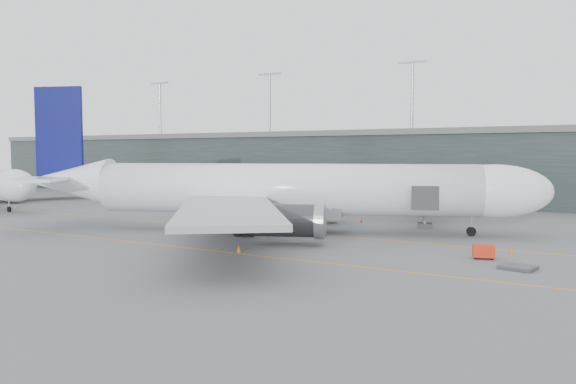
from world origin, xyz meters
The scene contains 17 objects.
ground centered at (0.00, 0.00, 0.00)m, with size 320.00×320.00×0.00m, color slate.
taxiline_a centered at (0.00, -4.00, 0.01)m, with size 160.00×0.25×0.02m, color #C68512.
taxiline_b centered at (0.00, -20.00, 0.01)m, with size 160.00×0.25×0.02m, color #C68512.
taxiline_lead_main centered at (5.00, 20.00, 0.01)m, with size 0.25×60.00×0.02m, color #C68512.
taxiline_lead_adj centered at (-75.00, 20.00, 0.01)m, with size 0.25×60.00×0.02m, color #C68512.
terminal centered at (0.00, 58.00, 7.62)m, with size 240.00×36.00×29.00m.
main_aircraft centered at (4.19, -3.90, 5.50)m, with size 67.39×62.22×19.58m.
jet_bridge centered at (17.22, 23.10, 4.89)m, with size 15.02×44.18×6.53m.
gse_cart centered at (31.02, -10.26, 0.77)m, with size 2.33×1.84×1.39m.
baggage_dolly centered at (34.66, -13.81, 0.18)m, with size 2.96×2.37×0.30m, color #38373D.
uld_a centered at (-4.61, 9.02, 0.98)m, with size 2.29×1.95×1.86m.
uld_b centered at (-1.11, 10.30, 0.99)m, with size 2.37×2.05×1.88m.
uld_c centered at (1.50, 10.52, 0.92)m, with size 2.37×2.17×1.75m.
cone_nose centered at (32.91, -5.66, 0.37)m, with size 0.47×0.47×0.75m, color #FF530E.
cone_wing_stbd centered at (8.06, -19.28, 0.34)m, with size 0.43×0.43×0.69m, color orange.
cone_wing_port centered at (9.52, 10.39, 0.34)m, with size 0.42×0.42×0.67m, color #F4560D.
cone_tail centered at (-7.25, -12.69, 0.32)m, with size 0.41×0.41×0.65m, color #E83A0C.
Camera 1 is at (41.70, -67.04, 10.40)m, focal length 35.00 mm.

